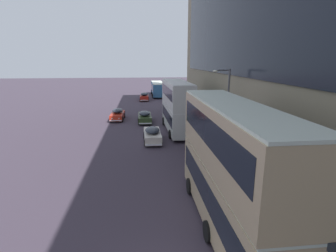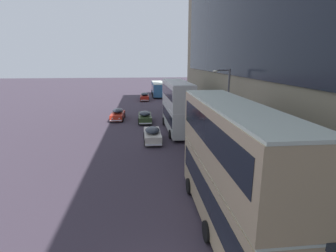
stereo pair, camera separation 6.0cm
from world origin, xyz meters
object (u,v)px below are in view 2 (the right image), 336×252
(transit_bus_kerbside_far, at_px, (230,165))
(pedestrian_at_kerb, at_px, (314,221))
(sedan_second_mid, at_px, (145,117))
(sedan_lead_mid, at_px, (118,114))
(transit_bus_kerbside_rear, at_px, (158,88))
(sedan_second_near, at_px, (152,134))
(street_lamp, at_px, (226,107))
(transit_bus_kerbside_front, at_px, (177,105))
(fire_hydrant, at_px, (240,176))
(sedan_oncoming_front, at_px, (145,97))

(transit_bus_kerbside_far, relative_size, pedestrian_at_kerb, 6.00)
(sedan_second_mid, distance_m, sedan_lead_mid, 4.32)
(transit_bus_kerbside_rear, xyz_separation_m, sedan_second_near, (-2.79, -35.22, -1.05))
(street_lamp, bearing_deg, transit_bus_kerbside_rear, 94.71)
(transit_bus_kerbside_far, xyz_separation_m, street_lamp, (2.96, 10.07, 1.00))
(transit_bus_kerbside_front, height_order, pedestrian_at_kerb, transit_bus_kerbside_front)
(street_lamp, height_order, fire_hydrant, street_lamp)
(fire_hydrant, bearing_deg, street_lamp, 84.97)
(transit_bus_kerbside_rear, height_order, sedan_oncoming_front, transit_bus_kerbside_rear)
(transit_bus_kerbside_front, relative_size, sedan_lead_mid, 2.13)
(transit_bus_kerbside_far, xyz_separation_m, sedan_lead_mid, (-7.60, 25.74, -2.67))
(transit_bus_kerbside_rear, height_order, sedan_lead_mid, transit_bus_kerbside_rear)
(sedan_lead_mid, relative_size, fire_hydrant, 6.53)
(transit_bus_kerbside_far, relative_size, fire_hydrant, 15.92)
(sedan_lead_mid, bearing_deg, street_lamp, -56.04)
(sedan_second_mid, relative_size, sedan_second_near, 1.04)
(sedan_oncoming_front, relative_size, sedan_second_near, 1.04)
(sedan_second_mid, bearing_deg, transit_bus_kerbside_rear, 82.57)
(transit_bus_kerbside_far, relative_size, sedan_second_mid, 2.34)
(transit_bus_kerbside_far, bearing_deg, transit_bus_kerbside_rear, 90.39)
(sedan_lead_mid, bearing_deg, sedan_second_near, -67.68)
(transit_bus_kerbside_rear, relative_size, sedan_second_near, 2.35)
(transit_bus_kerbside_front, height_order, street_lamp, street_lamp)
(transit_bus_kerbside_far, relative_size, sedan_second_near, 2.42)
(transit_bus_kerbside_rear, distance_m, transit_bus_kerbside_far, 50.11)
(transit_bus_kerbside_far, distance_m, sedan_second_near, 15.42)
(transit_bus_kerbside_front, bearing_deg, sedan_oncoming_front, 98.02)
(sedan_second_mid, distance_m, sedan_oncoming_front, 19.73)
(fire_hydrant, bearing_deg, sedan_second_near, 119.26)
(pedestrian_at_kerb, distance_m, street_lamp, 12.05)
(transit_bus_kerbside_rear, height_order, sedan_second_mid, transit_bus_kerbside_rear)
(transit_bus_kerbside_front, bearing_deg, transit_bus_kerbside_rear, 90.53)
(street_lamp, distance_m, fire_hydrant, 6.58)
(sedan_oncoming_front, xyz_separation_m, sedan_lead_mid, (-4.06, -17.72, -0.05))
(transit_bus_kerbside_rear, distance_m, sedan_lead_mid, 25.42)
(transit_bus_kerbside_rear, height_order, street_lamp, street_lamp)
(transit_bus_kerbside_rear, height_order, sedan_second_near, transit_bus_kerbside_rear)
(transit_bus_kerbside_far, height_order, sedan_second_near, transit_bus_kerbside_far)
(transit_bus_kerbside_front, distance_m, street_lamp, 9.21)
(transit_bus_kerbside_front, height_order, sedan_oncoming_front, transit_bus_kerbside_front)
(transit_bus_kerbside_rear, distance_m, sedan_second_mid, 26.59)
(transit_bus_kerbside_far, xyz_separation_m, fire_hydrant, (2.50, 4.82, -2.95))
(sedan_lead_mid, bearing_deg, sedan_second_mid, -27.72)
(sedan_oncoming_front, bearing_deg, transit_bus_kerbside_front, -81.98)
(transit_bus_kerbside_far, xyz_separation_m, sedan_second_mid, (-3.77, 23.74, -2.67))
(sedan_second_mid, xyz_separation_m, sedan_second_near, (0.64, -8.87, 0.01))
(fire_hydrant, bearing_deg, sedan_oncoming_front, 98.87)
(transit_bus_kerbside_front, relative_size, sedan_second_mid, 2.04)
(sedan_second_mid, height_order, sedan_lead_mid, sedan_lead_mid)
(sedan_oncoming_front, xyz_separation_m, pedestrian_at_kerb, (7.11, -44.98, 0.36))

